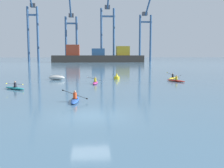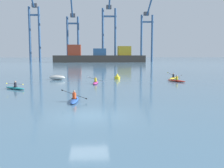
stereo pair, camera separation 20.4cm
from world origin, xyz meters
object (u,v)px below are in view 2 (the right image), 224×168
container_barge (99,57)px  gantry_crane_east_mid (109,27)px  gantry_crane_west_mid (73,31)px  kayak_yellow (174,78)px  capsized_dinghy (57,78)px  gantry_crane_east (147,31)px  kayak_blue (74,100)px  kayak_red (176,81)px  kayak_teal (15,88)px  gantry_crane_west (34,25)px  kayak_magenta (96,82)px  channel_buoy (117,77)px

container_barge → gantry_crane_east_mid: size_ratio=1.24×
gantry_crane_west_mid → kayak_yellow: 115.95m
capsized_dinghy → kayak_yellow: 18.62m
gantry_crane_east → kayak_blue: size_ratio=10.05×
capsized_dinghy → kayak_red: kayak_red is taller
kayak_teal → container_barge: bearing=83.5°
container_barge → gantry_crane_east_mid: (5.80, 7.79, 16.42)m
gantry_crane_west → kayak_blue: size_ratio=12.33×
gantry_crane_west → kayak_magenta: bearing=-74.4°
gantry_crane_west → kayak_yellow: gantry_crane_west is taller
gantry_crane_east → capsized_dinghy: bearing=-108.5°
channel_buoy → kayak_magenta: size_ratio=0.29×
channel_buoy → kayak_teal: (-12.74, -11.46, -0.19)m
gantry_crane_east_mid → kayak_magenta: (-9.22, -113.31, -19.20)m
container_barge → kayak_magenta: (-3.42, -105.53, -2.78)m
kayak_blue → kayak_teal: kayak_blue is taller
gantry_crane_east → kayak_magenta: bearing=-104.9°
gantry_crane_west_mid → kayak_yellow: (23.89, -112.19, -16.93)m
gantry_crane_east_mid → kayak_yellow: bearing=-88.1°
kayak_magenta → kayak_red: 11.90m
kayak_yellow → kayak_teal: 24.66m
kayak_blue → kayak_magenta: kayak_blue is taller
kayak_red → kayak_teal: 22.09m
kayak_blue → capsized_dinghy: bearing=101.3°
gantry_crane_west_mid → kayak_red: 120.00m
container_barge → kayak_yellow: (9.28, -99.30, -2.78)m
gantry_crane_east_mid → kayak_blue: 128.92m
gantry_crane_west_mid → gantry_crane_east: bearing=-0.9°
kayak_blue → kayak_red: 20.72m
gantry_crane_east_mid → kayak_yellow: 108.85m
gantry_crane_east → capsized_dinghy: 118.99m
kayak_magenta → kayak_red: kayak_red is taller
channel_buoy → kayak_teal: size_ratio=0.33×
gantry_crane_east → container_barge: bearing=-156.4°
capsized_dinghy → kayak_blue: 20.21m
capsized_dinghy → gantry_crane_east_mid: bearing=82.0°
gantry_crane_west_mid → kayak_red: gantry_crane_west_mid is taller
kayak_yellow → kayak_magenta: bearing=-153.9°
kayak_teal → channel_buoy: bearing=42.0°
kayak_magenta → capsized_dinghy: bearing=134.0°
gantry_crane_east_mid → kayak_teal: 121.37m
gantry_crane_west → gantry_crane_east: size_ratio=1.23×
container_barge → kayak_red: size_ratio=14.76×
container_barge → channel_buoy: bearing=-89.9°
kayak_blue → kayak_red: size_ratio=1.05×
gantry_crane_west → capsized_dinghy: 111.99m
gantry_crane_east → capsized_dinghy: (-37.34, -111.64, -17.36)m
gantry_crane_east_mid → kayak_yellow: (3.48, -107.08, -19.20)m
gantry_crane_east_mid → kayak_red: gantry_crane_east_mid is taller
gantry_crane_west_mid → capsized_dinghy: (5.27, -112.28, -16.76)m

